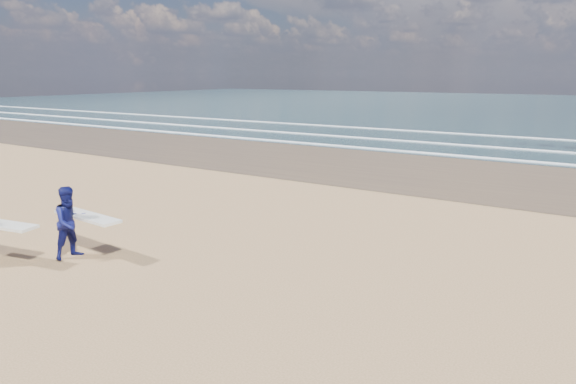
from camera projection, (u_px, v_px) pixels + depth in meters
The scene contains 1 object.
surfer_far at pixel (72, 222), 12.91m from camera, with size 2.23×1.17×1.84m.
Camera 1 is at (12.42, -6.60, 4.57)m, focal length 32.00 mm.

